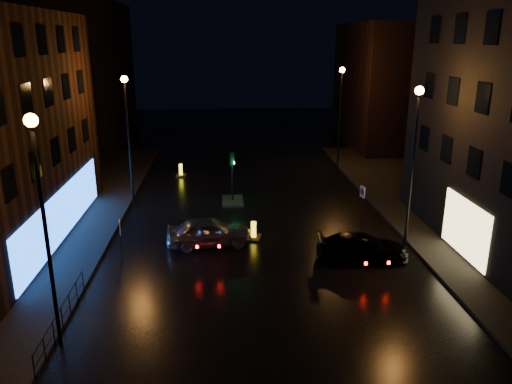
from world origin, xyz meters
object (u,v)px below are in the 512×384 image
at_px(silver_hatchback, 209,232).
at_px(bollard_near, 254,235).
at_px(road_sign_left, 120,231).
at_px(traffic_signal, 233,195).
at_px(bollard_far, 181,173).
at_px(road_sign_right, 362,195).
at_px(dark_sedan, 362,247).

relative_size(silver_hatchback, bollard_near, 3.53).
bearing_deg(road_sign_left, traffic_signal, 44.97).
bearing_deg(silver_hatchback, bollard_near, -78.09).
height_order(bollard_far, road_sign_right, road_sign_right).
relative_size(traffic_signal, bollard_far, 2.98).
bearing_deg(silver_hatchback, traffic_signal, -16.71).
height_order(traffic_signal, road_sign_left, traffic_signal).
height_order(traffic_signal, bollard_near, traffic_signal).
bearing_deg(road_sign_left, dark_sedan, -15.82).
distance_m(traffic_signal, bollard_near, 6.60).
relative_size(traffic_signal, dark_sedan, 0.76).
relative_size(traffic_signal, silver_hatchback, 0.77).
bearing_deg(road_sign_right, dark_sedan, 60.68).
bearing_deg(bollard_near, silver_hatchback, -149.09).
bearing_deg(road_sign_left, silver_hatchback, 7.22).
height_order(silver_hatchback, road_sign_left, road_sign_left).
bearing_deg(bollard_far, dark_sedan, -55.74).
relative_size(dark_sedan, bollard_far, 3.91).
height_order(dark_sedan, road_sign_right, road_sign_right).
xyz_separation_m(silver_hatchback, bollard_near, (2.40, 0.77, -0.55)).
distance_m(traffic_signal, dark_sedan, 11.43).
xyz_separation_m(dark_sedan, road_sign_left, (-11.93, 0.81, 0.89)).
height_order(traffic_signal, bollard_far, traffic_signal).
bearing_deg(road_sign_right, bollard_far, -57.28).
bearing_deg(road_sign_left, road_sign_right, 7.61).
bearing_deg(dark_sedan, silver_hatchback, 76.67).
bearing_deg(traffic_signal, road_sign_left, -123.11).
relative_size(traffic_signal, bollard_near, 2.72).
bearing_deg(dark_sedan, bollard_near, 63.00).
xyz_separation_m(dark_sedan, road_sign_right, (1.49, 5.58, 0.95)).
distance_m(dark_sedan, road_sign_right, 5.85).
xyz_separation_m(silver_hatchback, road_sign_left, (-4.32, -1.50, 0.79)).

